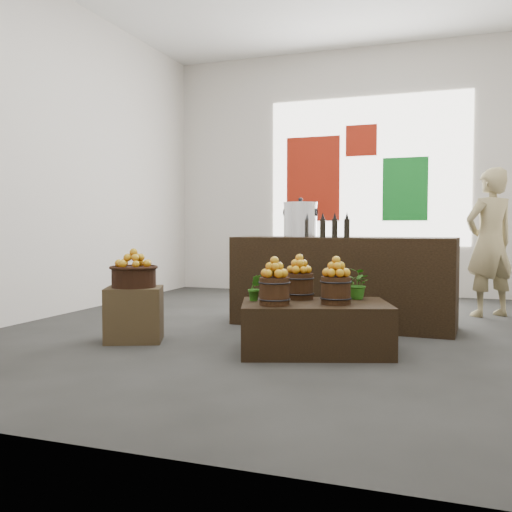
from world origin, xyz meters
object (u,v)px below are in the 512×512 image
(display_table, at_px, (315,327))
(counter, at_px, (343,282))
(crate, at_px, (134,314))
(shopper, at_px, (490,242))
(stock_pot_left, at_px, (300,221))
(wicker_basket, at_px, (134,277))

(display_table, distance_m, counter, 1.44)
(crate, relative_size, shopper, 0.29)
(counter, height_order, stock_pot_left, stock_pot_left)
(counter, distance_m, shopper, 2.06)
(display_table, bearing_deg, crate, 165.19)
(counter, bearing_deg, crate, -136.19)
(crate, height_order, wicker_basket, wicker_basket)
(wicker_basket, distance_m, display_table, 1.81)
(counter, distance_m, stock_pot_left, 0.84)
(crate, xyz_separation_m, stock_pot_left, (1.24, 1.54, 0.91))
(crate, relative_size, wicker_basket, 1.25)
(display_table, bearing_deg, wicker_basket, 165.19)
(stock_pot_left, bearing_deg, shopper, 31.15)
(crate, bearing_deg, stock_pot_left, 51.30)
(wicker_basket, height_order, shopper, shopper)
(wicker_basket, height_order, display_table, wicker_basket)
(wicker_basket, bearing_deg, crate, 0.00)
(wicker_basket, bearing_deg, counter, 41.32)
(counter, bearing_deg, display_table, -86.28)
(crate, distance_m, display_table, 1.77)
(crate, distance_m, counter, 2.32)
(wicker_basket, bearing_deg, shopper, 40.21)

